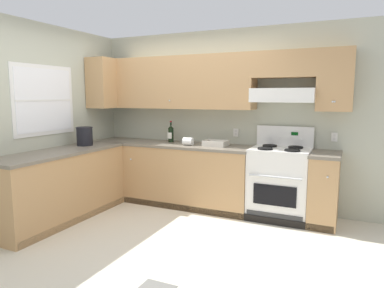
# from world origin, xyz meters

# --- Properties ---
(ground_plane) EXTENTS (7.04, 7.04, 0.00)m
(ground_plane) POSITION_xyz_m (0.00, 0.00, 0.00)
(ground_plane) COLOR beige
(wall_back) EXTENTS (4.68, 0.57, 2.55)m
(wall_back) POSITION_xyz_m (0.39, 1.53, 1.48)
(wall_back) COLOR #B7BAA3
(wall_back) RESTS_ON ground_plane
(wall_left) EXTENTS (0.47, 4.00, 2.55)m
(wall_left) POSITION_xyz_m (-1.59, 0.23, 1.34)
(wall_left) COLOR #B7BAA3
(wall_left) RESTS_ON ground_plane
(counter_back_run) EXTENTS (3.60, 0.65, 0.91)m
(counter_back_run) POSITION_xyz_m (-0.03, 1.24, 0.45)
(counter_back_run) COLOR tan
(counter_back_run) RESTS_ON ground_plane
(counter_left_run) EXTENTS (0.63, 1.91, 0.91)m
(counter_left_run) POSITION_xyz_m (-1.24, -0.00, 0.45)
(counter_left_run) COLOR tan
(counter_left_run) RESTS_ON ground_plane
(stove) EXTENTS (0.76, 0.62, 1.20)m
(stove) POSITION_xyz_m (1.33, 1.25, 0.48)
(stove) COLOR white
(stove) RESTS_ON ground_plane
(wine_bottle) EXTENTS (0.08, 0.08, 0.32)m
(wine_bottle) POSITION_xyz_m (-0.34, 1.36, 1.04)
(wine_bottle) COLOR black
(wine_bottle) RESTS_ON counter_back_run
(bowl) EXTENTS (0.32, 0.26, 0.08)m
(bowl) POSITION_xyz_m (0.43, 1.25, 0.94)
(bowl) COLOR beige
(bowl) RESTS_ON counter_back_run
(bucket) EXTENTS (0.23, 0.23, 0.26)m
(bucket) POSITION_xyz_m (-1.28, 0.52, 1.05)
(bucket) COLOR black
(bucket) RESTS_ON counter_left_run
(paper_towel_roll) EXTENTS (0.14, 0.11, 0.11)m
(paper_towel_roll) POSITION_xyz_m (0.04, 1.15, 0.97)
(paper_towel_roll) COLOR white
(paper_towel_roll) RESTS_ON counter_back_run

